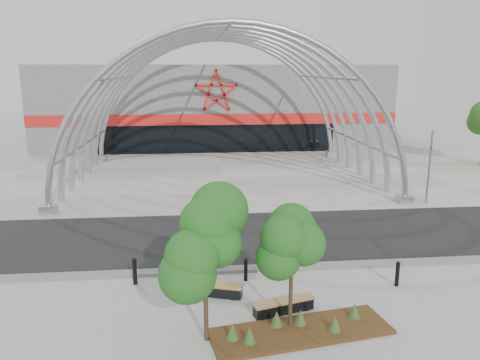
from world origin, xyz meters
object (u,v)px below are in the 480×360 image
at_px(street_tree_1, 292,250).
at_px(bollard_2, 288,260).
at_px(signal_pole, 429,166).
at_px(street_tree_0, 205,241).
at_px(bench_0, 213,290).
at_px(bench_1, 284,306).

height_order(street_tree_1, bollard_2, street_tree_1).
relative_size(signal_pole, street_tree_0, 1.02).
xyz_separation_m(signal_pole, street_tree_1, (-10.55, -12.40, 0.27)).
bearing_deg(bollard_2, signal_pole, 40.62).
distance_m(street_tree_0, bollard_2, 6.02).
bearing_deg(street_tree_0, street_tree_1, 8.24).
distance_m(street_tree_1, bollard_2, 4.55).
xyz_separation_m(bench_0, bench_1, (2.20, -1.38, 0.00)).
distance_m(signal_pole, bench_1, 15.71).
xyz_separation_m(street_tree_1, bollard_2, (0.75, 3.99, -2.05)).
relative_size(street_tree_1, bench_1, 1.66).
xyz_separation_m(street_tree_0, bench_1, (2.51, 1.32, -2.81)).
bearing_deg(bench_1, signal_pole, 47.30).
relative_size(signal_pole, bench_0, 2.06).
xyz_separation_m(bench_0, bollard_2, (2.96, 1.66, 0.26)).
distance_m(bench_0, bench_1, 2.59).
relative_size(bench_0, bench_1, 0.99).
bearing_deg(bench_1, bench_0, 147.90).
height_order(signal_pole, street_tree_1, signal_pole).
bearing_deg(bench_1, bollard_2, 75.93).
height_order(signal_pole, bollard_2, signal_pole).
distance_m(street_tree_0, bench_1, 4.00).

